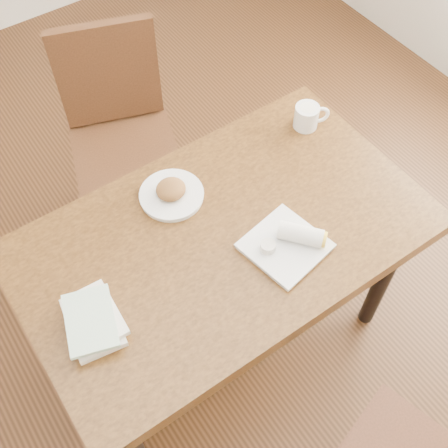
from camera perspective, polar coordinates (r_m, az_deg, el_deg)
ground at (r=2.40m, az=0.00°, el=-11.10°), size 4.00×5.00×0.01m
table at (r=1.81m, az=0.00°, el=-2.45°), size 1.28×0.76×0.75m
chair_far at (r=2.36m, az=-10.56°, el=9.78°), size 0.53×0.53×0.95m
plate_scone at (r=1.82m, az=-5.37°, el=3.16°), size 0.21×0.21×0.07m
coffee_mug at (r=2.03m, az=8.49°, el=10.79°), size 0.12×0.09×0.09m
plate_burrito at (r=1.71m, az=6.74°, el=-1.86°), size 0.26×0.26×0.07m
book_stack at (r=1.61m, az=-13.18°, el=-9.54°), size 0.18×0.22×0.05m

